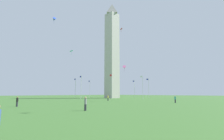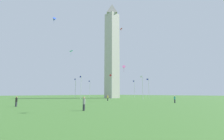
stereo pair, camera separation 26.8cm
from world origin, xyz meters
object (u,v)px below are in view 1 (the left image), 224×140
object	(u,v)px
flagpole_s	(143,86)
person_gray_shirt	(85,104)
person_black_shirt	(17,102)
person_teal_shirt	(175,99)
flagpole_n	(90,88)
flagpole_ne	(75,87)
person_yellow_shirt	(108,98)
kite_cyan_diamond	(71,51)
flagpole_nw	(112,88)
flagpole_e	(81,86)
kite_blue_delta	(54,19)
flagpole_w	(134,88)
kite_pink_delta	(124,67)
obelisk_monument	(112,49)
flagpole_se	(112,85)
kite_red_diamond	(121,29)
flagpole_sw	(149,87)

from	to	relation	value
flagpole_s	person_gray_shirt	distance (m)	46.08
person_black_shirt	person_teal_shirt	distance (m)	32.31
flagpole_n	flagpole_ne	world-z (taller)	same
person_yellow_shirt	kite_cyan_diamond	bearing A→B (deg)	39.48
person_black_shirt	flagpole_nw	bearing A→B (deg)	20.22
flagpole_e	person_teal_shirt	bearing A→B (deg)	-178.88
person_teal_shirt	kite_blue_delta	bearing A→B (deg)	65.82
flagpole_e	flagpole_w	xyz separation A→B (m)	(-0.00, -34.27, 0.00)
flagpole_nw	kite_pink_delta	bearing A→B (deg)	139.20
flagpole_n	person_black_shirt	distance (m)	61.61
flagpole_s	kite_pink_delta	bearing A→B (deg)	111.23
flagpole_n	person_black_shirt	size ratio (longest dim) A/B	5.56
obelisk_monument	flagpole_se	distance (m)	25.09
flagpole_ne	kite_red_diamond	world-z (taller)	kite_red_diamond
person_black_shirt	kite_red_diamond	size ratio (longest dim) A/B	1.19
obelisk_monument	kite_blue_delta	xyz separation A→B (m)	(10.30, 24.93, 10.35)
flagpole_ne	flagpole_e	xyz separation A→B (m)	(-12.12, 5.02, 0.00)
person_gray_shirt	kite_red_diamond	world-z (taller)	kite_red_diamond
flagpole_w	kite_red_diamond	bearing A→B (deg)	120.15
flagpole_n	flagpole_sw	xyz separation A→B (m)	(-29.25, -12.12, 0.00)
flagpole_n	person_teal_shirt	size ratio (longest dim) A/B	5.45
person_teal_shirt	flagpole_sw	bearing A→B (deg)	7.26
obelisk_monument	flagpole_w	size ratio (longest dim) A/B	5.07
person_gray_shirt	flagpole_s	bearing A→B (deg)	-18.47
flagpole_n	flagpole_s	xyz separation A→B (m)	(-34.27, 0.00, 0.00)
flagpole_w	kite_pink_delta	distance (m)	44.68
flagpole_nw	person_gray_shirt	xyz separation A→B (m)	(-49.06, 53.52, -4.14)
kite_cyan_diamond	obelisk_monument	bearing A→B (deg)	-74.33
person_black_shirt	kite_pink_delta	distance (m)	27.37
flagpole_s	person_teal_shirt	world-z (taller)	flagpole_s
obelisk_monument	kite_cyan_diamond	world-z (taller)	obelisk_monument
obelisk_monument	flagpole_s	xyz separation A→B (m)	(-17.08, 0.00, -18.35)
obelisk_monument	flagpole_se	size ratio (longest dim) A/B	5.07
flagpole_sw	kite_cyan_diamond	world-z (taller)	kite_cyan_diamond
person_gray_shirt	kite_red_diamond	bearing A→B (deg)	-9.77
flagpole_se	flagpole_nw	size ratio (longest dim) A/B	1.00
flagpole_ne	flagpole_w	xyz separation A→B (m)	(-12.12, -29.25, 0.00)
flagpole_ne	person_teal_shirt	world-z (taller)	flagpole_ne
person_black_shirt	kite_blue_delta	xyz separation A→B (m)	(34.17, -20.82, 32.89)
flagpole_se	flagpole_s	distance (m)	13.12
flagpole_s	kite_pink_delta	size ratio (longest dim) A/B	4.91
person_teal_shirt	person_gray_shirt	xyz separation A→B (m)	(0.48, 25.00, 0.03)
obelisk_monument	person_yellow_shirt	world-z (taller)	obelisk_monument
obelisk_monument	flagpole_nw	size ratio (longest dim) A/B	5.07
flagpole_nw	obelisk_monument	bearing A→B (deg)	135.12
flagpole_ne	flagpole_sw	bearing A→B (deg)	-135.00
flagpole_w	kite_blue_delta	size ratio (longest dim) A/B	3.03
kite_pink_delta	kite_cyan_diamond	distance (m)	19.74
person_gray_shirt	kite_blue_delta	distance (m)	59.81
flagpole_se	flagpole_sw	xyz separation A→B (m)	(-0.00, -24.23, 0.00)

